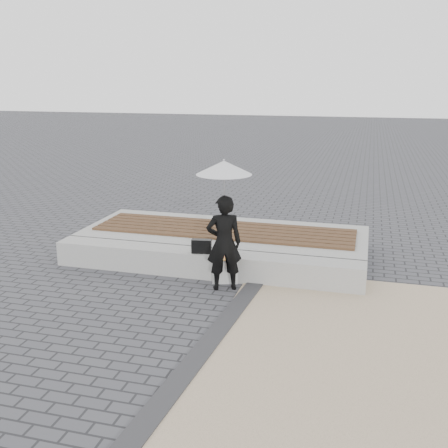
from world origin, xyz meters
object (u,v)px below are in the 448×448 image
Objects in this scene: seating_ledge at (204,263)px; parasol at (224,168)px; woman at (224,243)px; canvas_tote at (225,270)px; handbag at (202,246)px.

parasol reaches higher than seating_ledge.
seating_ledge is at bearing 134.51° from parasol.
parasol is at bearing -45.49° from seating_ledge.
woman is 0.57m from canvas_tote.
handbag is at bearing -91.69° from seating_ledge.
seating_ledge is 12.29× the size of canvas_tote.
seating_ledge is 4.93× the size of parasol.
handbag is at bearing 141.41° from parasol.
handbag is at bearing 148.83° from canvas_tote.
parasol is 1.64m from canvas_tote.
seating_ledge is at bearing 136.93° from canvas_tote.
canvas_tote is (-0.05, 0.25, -0.51)m from woman.
canvas_tote is (0.41, -0.12, -0.31)m from handbag.
seating_ledge is at bearing -67.14° from woman.
seating_ledge is 3.50× the size of woman.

